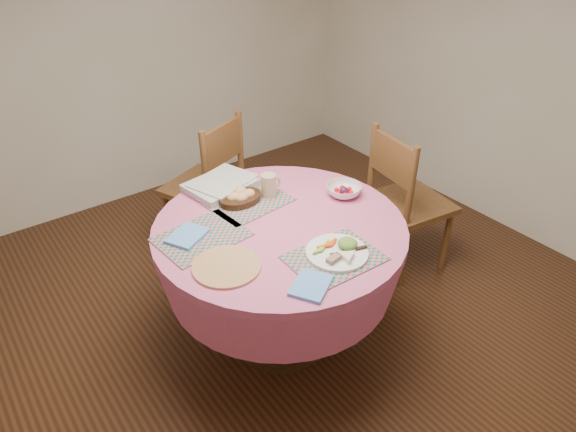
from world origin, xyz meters
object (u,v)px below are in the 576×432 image
dining_table (280,256)px  chair_back (209,183)px  wicker_trivet (227,266)px  bread_bowl (240,197)px  latte_mug (269,185)px  chair_right (405,199)px  fruit_bowl (344,190)px  dinner_plate (339,251)px

dining_table → chair_back: size_ratio=1.29×
wicker_trivet → bread_bowl: (0.34, 0.42, 0.03)m
dining_table → latte_mug: latte_mug is taller
chair_right → bread_bowl: 1.11m
chair_back → bread_bowl: chair_back is taller
dining_table → bread_bowl: bearing=98.0°
chair_back → fruit_bowl: chair_back is taller
chair_back → wicker_trivet: size_ratio=3.20×
latte_mug → dinner_plate: bearing=-94.6°
wicker_trivet → fruit_bowl: size_ratio=1.44×
wicker_trivet → fruit_bowl: fruit_bowl is taller
dining_table → bread_bowl: (-0.04, 0.29, 0.23)m
dinner_plate → bread_bowl: bearing=99.5°
chair_right → chair_back: (-0.87, 0.92, -0.00)m
chair_right → fruit_bowl: chair_right is taller
wicker_trivet → dinner_plate: dinner_plate is taller
bread_bowl → fruit_bowl: 0.55m
bread_bowl → dining_table: bearing=-82.0°
dining_table → fruit_bowl: fruit_bowl is taller
dinner_plate → fruit_bowl: (0.37, 0.38, 0.01)m
dining_table → fruit_bowl: size_ratio=5.96×
chair_back → dining_table: bearing=59.2°
wicker_trivet → bread_bowl: 0.54m
chair_back → fruit_bowl: (0.30, -0.96, 0.28)m
fruit_bowl → chair_right: bearing=4.1°
chair_right → bread_bowl: (-1.05, 0.22, 0.28)m
dining_table → chair_back: (0.14, 0.98, -0.05)m
dining_table → latte_mug: 0.38m
dining_table → chair_back: 0.99m
chair_back → dinner_plate: chair_back is taller
wicker_trivet → fruit_bowl: (0.82, 0.16, 0.02)m
chair_back → bread_bowl: bearing=52.8°
fruit_bowl → wicker_trivet: bearing=-169.2°
wicker_trivet → dinner_plate: (0.45, -0.22, 0.02)m
chair_right → fruit_bowl: 0.63m
chair_back → fruit_bowl: 1.04m
dining_table → bread_bowl: size_ratio=5.39×
chair_right → dinner_plate: size_ratio=3.44×
dining_table → wicker_trivet: size_ratio=4.13×
dinner_plate → latte_mug: latte_mug is taller
bread_bowl → latte_mug: latte_mug is taller
dining_table → chair_right: size_ratio=1.29×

